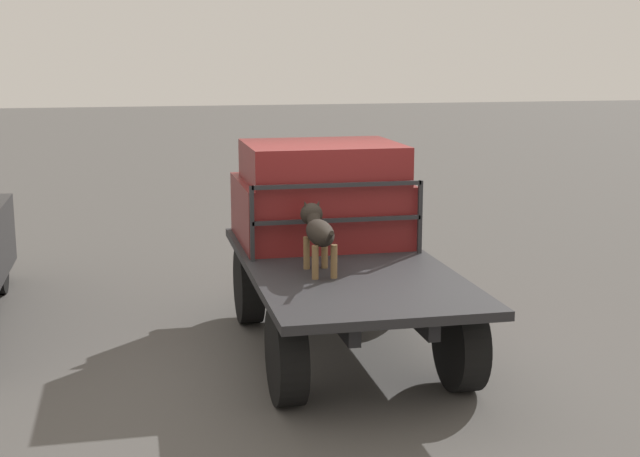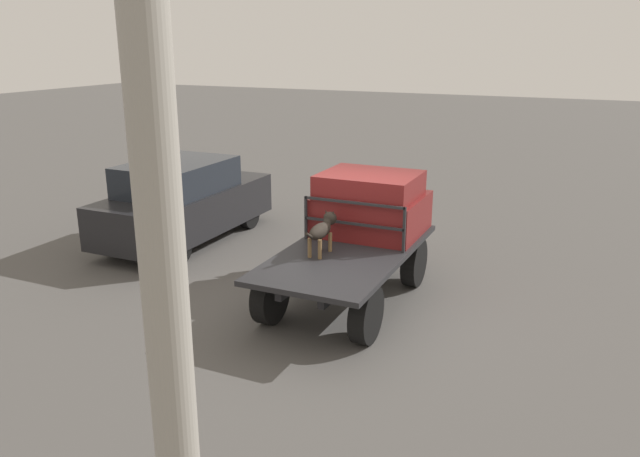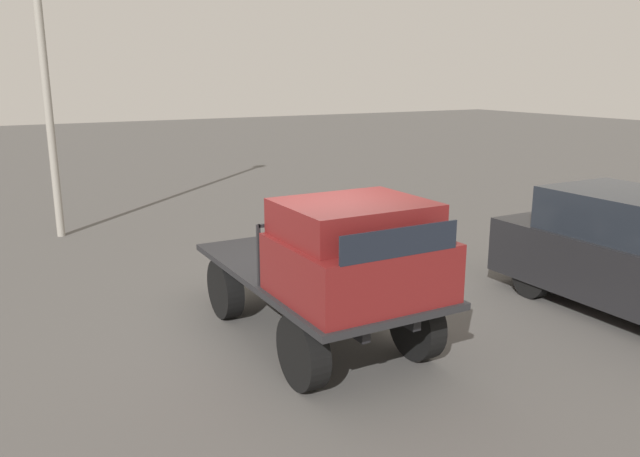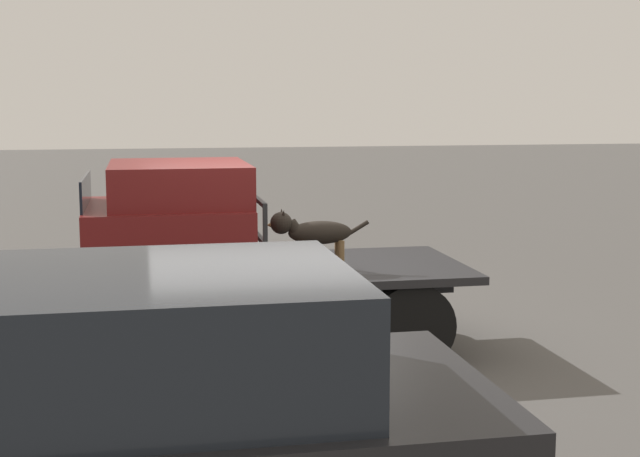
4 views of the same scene
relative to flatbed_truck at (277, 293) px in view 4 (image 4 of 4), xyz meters
The scene contains 6 objects.
ground_plane 0.63m from the flatbed_truck, ahead, with size 80.00×80.00×0.00m, color #514F4C.
flatbed_truck is the anchor object (origin of this frame).
truck_cab 1.28m from the flatbed_truck, ahead, with size 1.54×1.72×1.05m.
truck_headboard 0.79m from the flatbed_truck, ahead, with size 0.04×1.72×0.73m.
dog 0.77m from the flatbed_truck, 132.66° to the left, with size 1.01×0.23×0.62m.
parked_sedan 4.61m from the flatbed_truck, 69.92° to the left, with size 4.17×1.78×1.71m.
Camera 4 is at (1.29, 8.65, 2.54)m, focal length 50.00 mm.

